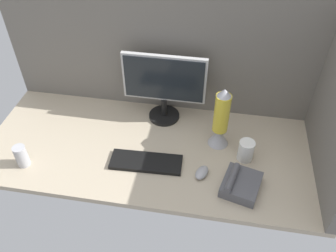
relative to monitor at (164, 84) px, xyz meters
The scene contains 9 objects.
ground_plane 35.30cm from the monitor, 96.15° to the right, with size 180.00×80.00×3.00cm, color tan.
cubicle_wall_back 19.75cm from the monitor, 102.36° to the left, with size 180.00×5.00×76.62cm.
monitor is the anchor object (origin of this frame).
keyboard 44.69cm from the monitor, 94.43° to the right, with size 37.00×13.00×2.00cm, color black.
mouse 53.63cm from the monitor, 57.50° to the right, with size 5.60×9.60×3.40cm, color #99999E.
mug_steel 83.37cm from the monitor, 142.55° to the right, with size 6.43×6.43×12.09cm.
mug_ceramic_white 57.07cm from the monitor, 29.12° to the right, with size 8.13×8.13×11.56cm.
lava_lamp 38.05cm from the monitor, 27.67° to the right, with size 11.12×11.12×36.40cm.
desk_phone 68.10cm from the monitor, 45.87° to the right, with size 21.17×22.61×8.80cm.
Camera 1 is at (31.30, -130.12, 135.89)cm, focal length 37.16 mm.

